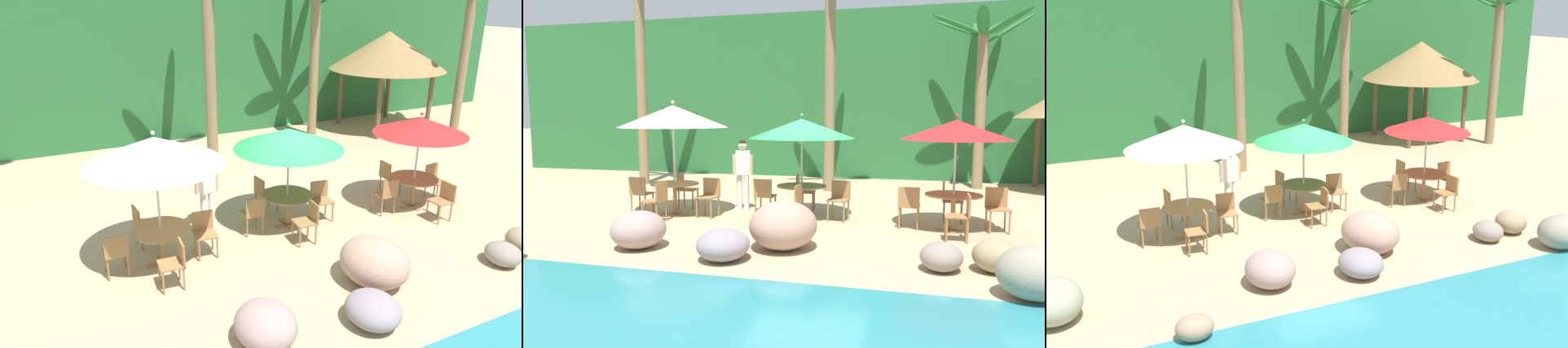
% 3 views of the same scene
% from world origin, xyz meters
% --- Properties ---
extents(ground_plane, '(120.00, 120.00, 0.00)m').
position_xyz_m(ground_plane, '(0.00, 0.00, 0.00)').
color(ground_plane, tan).
extents(terrace_deck, '(18.00, 5.20, 0.01)m').
position_xyz_m(terrace_deck, '(0.00, 0.00, 0.00)').
color(terrace_deck, tan).
rests_on(terrace_deck, ground).
extents(foliage_backdrop, '(28.00, 2.40, 6.00)m').
position_xyz_m(foliage_backdrop, '(0.00, 9.00, 3.00)').
color(foliage_backdrop, '#286633').
rests_on(foliage_backdrop, ground).
extents(rock_seawall, '(16.87, 2.87, 0.83)m').
position_xyz_m(rock_seawall, '(-0.29, -2.83, 0.33)').
color(rock_seawall, '#9E9D7F').
rests_on(rock_seawall, ground).
extents(umbrella_white, '(2.47, 2.47, 2.62)m').
position_xyz_m(umbrella_white, '(-3.11, -0.07, 2.26)').
color(umbrella_white, silver).
rests_on(umbrella_white, ground).
extents(dining_table_white, '(1.10, 1.10, 0.74)m').
position_xyz_m(dining_table_white, '(-3.11, -0.07, 0.61)').
color(dining_table_white, '#A37547').
rests_on(dining_table_white, ground).
extents(chair_white_seaward, '(0.46, 0.46, 0.87)m').
position_xyz_m(chair_white_seaward, '(-2.25, -0.05, 0.51)').
color(chair_white_seaward, '#9E7042').
rests_on(chair_white_seaward, ground).
extents(chair_white_inland, '(0.46, 0.46, 0.87)m').
position_xyz_m(chair_white_inland, '(-3.27, 0.77, 0.51)').
color(chair_white_inland, '#9E7042').
rests_on(chair_white_inland, ground).
extents(chair_white_left, '(0.42, 0.43, 0.87)m').
position_xyz_m(chair_white_left, '(-3.96, -0.16, 0.51)').
color(chair_white_left, '#9E7042').
rests_on(chair_white_left, ground).
extents(chair_white_right, '(0.46, 0.45, 0.87)m').
position_xyz_m(chair_white_right, '(-3.08, -0.92, 0.51)').
color(chair_white_right, '#9E7042').
rests_on(chair_white_right, ground).
extents(umbrella_green, '(2.33, 2.33, 2.33)m').
position_xyz_m(umbrella_green, '(-0.20, 0.32, 2.00)').
color(umbrella_green, silver).
rests_on(umbrella_green, ground).
extents(dining_table_green, '(1.10, 1.10, 0.74)m').
position_xyz_m(dining_table_green, '(-0.20, 0.32, 0.61)').
color(dining_table_green, '#A37547').
rests_on(dining_table_green, ground).
extents(chair_green_seaward, '(0.47, 0.48, 0.87)m').
position_xyz_m(chair_green_seaward, '(0.66, 0.30, 0.51)').
color(chair_green_seaward, '#9E7042').
rests_on(chair_green_seaward, ground).
extents(chair_green_inland, '(0.47, 0.46, 0.87)m').
position_xyz_m(chair_green_inland, '(-0.37, 1.16, 0.51)').
color(chair_green_inland, '#9E7042').
rests_on(chair_green_inland, ground).
extents(chair_green_left, '(0.43, 0.44, 0.87)m').
position_xyz_m(chair_green_left, '(-1.05, 0.26, 0.51)').
color(chair_green_left, '#9E7042').
rests_on(chair_green_left, ground).
extents(chair_green_right, '(0.46, 0.45, 0.87)m').
position_xyz_m(chair_green_right, '(-0.17, -0.53, 0.51)').
color(chair_green_right, '#9E7042').
rests_on(chair_green_right, ground).
extents(umbrella_red, '(2.13, 2.13, 2.32)m').
position_xyz_m(umbrella_red, '(3.00, -0.11, 2.01)').
color(umbrella_red, silver).
rests_on(umbrella_red, ground).
extents(dining_table_red, '(1.10, 1.10, 0.74)m').
position_xyz_m(dining_table_red, '(3.00, -0.11, 0.61)').
color(dining_table_red, '#A37547').
rests_on(dining_table_red, ground).
extents(chair_red_seaward, '(0.46, 0.47, 0.87)m').
position_xyz_m(chair_red_seaward, '(3.83, 0.06, 0.51)').
color(chair_red_seaward, '#9E7042').
rests_on(chair_red_seaward, ground).
extents(chair_red_inland, '(0.45, 0.44, 0.87)m').
position_xyz_m(chair_red_inland, '(2.95, 0.74, 0.51)').
color(chair_red_inland, '#9E7042').
rests_on(chair_red_inland, ground).
extents(chair_red_left, '(0.43, 0.44, 0.87)m').
position_xyz_m(chair_red_left, '(2.14, -0.17, 0.51)').
color(chair_red_left, '#9E7042').
rests_on(chair_red_left, ground).
extents(chair_red_right, '(0.44, 0.43, 0.87)m').
position_xyz_m(chair_red_right, '(3.10, -0.96, 0.51)').
color(chair_red_right, '#9E7042').
rests_on(chair_red_right, ground).
extents(palm_tree_nearest, '(3.10, 2.87, 7.05)m').
position_xyz_m(palm_tree_nearest, '(-6.56, 4.45, 4.63)').
color(palm_tree_nearest, olive).
rests_on(palm_tree_nearest, ground).
extents(palm_tree_second, '(3.09, 3.09, 6.98)m').
position_xyz_m(palm_tree_second, '(-0.36, 4.54, 4.46)').
color(palm_tree_second, olive).
rests_on(palm_tree_second, ground).
extents(palm_tree_third, '(3.13, 3.18, 5.38)m').
position_xyz_m(palm_tree_third, '(4.06, 6.24, 3.73)').
color(palm_tree_third, olive).
rests_on(palm_tree_third, ground).
extents(waiter_in_white, '(0.52, 0.31, 1.70)m').
position_xyz_m(waiter_in_white, '(-1.82, 0.97, 0.99)').
color(waiter_in_white, white).
rests_on(waiter_in_white, ground).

